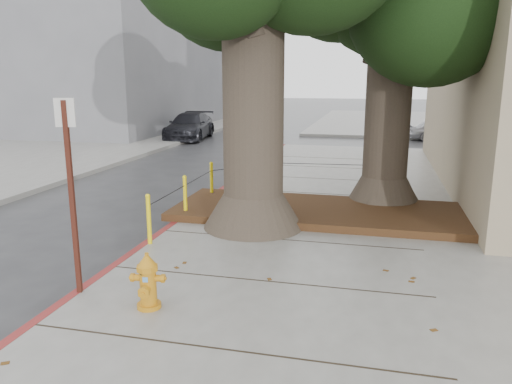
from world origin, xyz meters
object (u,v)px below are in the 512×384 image
fire_hydrant (148,281)px  car_dark (190,126)px  car_silver (441,130)px  signpost (71,186)px

fire_hydrant → car_dark: bearing=100.3°
fire_hydrant → car_silver: car_silver is taller
fire_hydrant → signpost: signpost is taller
car_dark → car_silver: bearing=4.4°
signpost → car_silver: (7.19, 20.89, -1.17)m
car_silver → car_dark: car_dark is taller
signpost → car_dark: (-5.42, 18.57, -1.03)m
fire_hydrant → signpost: size_ratio=0.28×
fire_hydrant → car_dark: car_dark is taller
fire_hydrant → signpost: (-1.18, 0.23, 1.17)m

